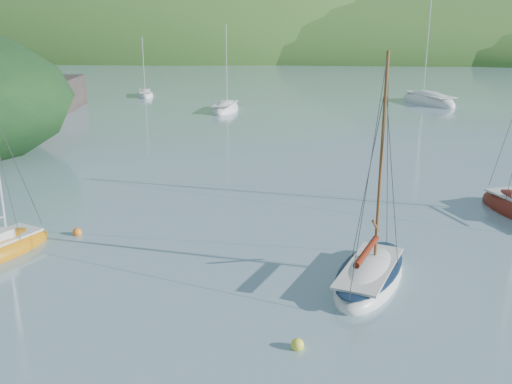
# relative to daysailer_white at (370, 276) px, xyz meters

# --- Properties ---
(ground) EXTENTS (700.00, 700.00, 0.00)m
(ground) POSITION_rel_daysailer_white_xyz_m (-4.32, -5.24, -0.22)
(ground) COLOR #70929B
(ground) RESTS_ON ground
(shoreline_hills) EXTENTS (690.00, 135.00, 56.00)m
(shoreline_hills) POSITION_rel_daysailer_white_xyz_m (-13.98, 167.18, -0.22)
(shoreline_hills) COLOR #325F24
(shoreline_hills) RESTS_ON ground
(daysailer_white) EXTENTS (4.01, 6.51, 9.40)m
(daysailer_white) POSITION_rel_daysailer_white_xyz_m (0.00, 0.00, 0.00)
(daysailer_white) COLOR white
(daysailer_white) RESTS_ON ground
(distant_sloop_a) EXTENTS (2.83, 7.26, 10.22)m
(distant_sloop_a) POSITION_rel_daysailer_white_xyz_m (-13.19, 42.39, -0.04)
(distant_sloop_a) COLOR white
(distant_sloop_a) RESTS_ON ground
(distant_sloop_b) EXTENTS (7.20, 10.31, 13.93)m
(distant_sloop_b) POSITION_rel_daysailer_white_xyz_m (10.48, 51.45, 0.01)
(distant_sloop_b) COLOR white
(distant_sloop_b) RESTS_ON ground
(distant_sloop_c) EXTENTS (3.89, 6.23, 8.39)m
(distant_sloop_c) POSITION_rel_daysailer_white_xyz_m (-26.15, 53.88, -0.06)
(distant_sloop_c) COLOR white
(distant_sloop_c) RESTS_ON ground
(mooring_buoys) EXTENTS (24.91, 9.90, 0.44)m
(mooring_buoys) POSITION_rel_daysailer_white_xyz_m (-1.75, 1.16, -0.10)
(mooring_buoys) COLOR #FFF23C
(mooring_buoys) RESTS_ON ground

